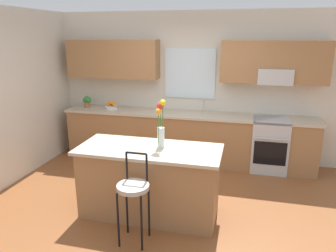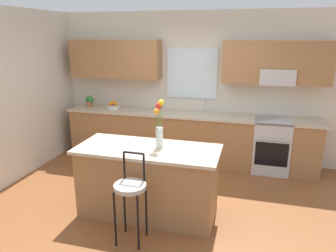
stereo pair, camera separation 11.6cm
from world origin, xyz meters
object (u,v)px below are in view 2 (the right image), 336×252
potted_plant_small (90,101)px  bar_stool_near (130,190)px  fruit_bowl_oranges (113,106)px  kitchen_island (148,181)px  flower_vase (159,125)px  oven_range (271,145)px

potted_plant_small → bar_stool_near: bearing=-53.7°
bar_stool_near → potted_plant_small: bearing=126.3°
bar_stool_near → fruit_bowl_oranges: fruit_bowl_oranges is taller
kitchen_island → flower_vase: 0.77m
fruit_bowl_oranges → potted_plant_small: size_ratio=1.06×
bar_stool_near → flower_vase: flower_vase is taller
fruit_bowl_oranges → kitchen_island: bearing=-54.8°
oven_range → potted_plant_small: size_ratio=4.06×
potted_plant_small → flower_vase: bearing=-43.0°
potted_plant_small → fruit_bowl_oranges: bearing=0.7°
flower_vase → potted_plant_small: size_ratio=2.71×
bar_stool_near → kitchen_island: bearing=90.0°
oven_range → kitchen_island: 2.46m
kitchen_island → potted_plant_small: (-1.84, 1.90, 0.59)m
kitchen_island → flower_vase: (0.14, 0.06, 0.75)m
fruit_bowl_oranges → potted_plant_small: 0.50m
fruit_bowl_oranges → potted_plant_small: (-0.50, -0.01, 0.08)m
oven_range → bar_stool_near: (-1.59, -2.48, 0.18)m
flower_vase → fruit_bowl_oranges: bearing=128.7°
flower_vase → bar_stool_near: bearing=-101.6°
oven_range → potted_plant_small: bearing=179.6°
kitchen_island → fruit_bowl_oranges: size_ratio=7.54×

